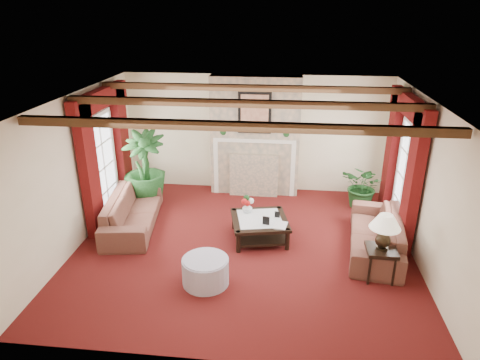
# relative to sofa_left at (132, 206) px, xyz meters

# --- Properties ---
(floor) EXTENTS (6.00, 6.00, 0.00)m
(floor) POSITION_rel_sofa_left_xyz_m (2.26, -0.56, -0.43)
(floor) COLOR #450D0C
(floor) RESTS_ON ground
(ceiling) EXTENTS (6.00, 6.00, 0.00)m
(ceiling) POSITION_rel_sofa_left_xyz_m (2.26, -0.56, 2.27)
(ceiling) COLOR white
(ceiling) RESTS_ON floor
(back_wall) EXTENTS (6.00, 0.02, 2.70)m
(back_wall) POSITION_rel_sofa_left_xyz_m (2.26, 2.19, 0.92)
(back_wall) COLOR beige
(back_wall) RESTS_ON ground
(left_wall) EXTENTS (0.02, 5.50, 2.70)m
(left_wall) POSITION_rel_sofa_left_xyz_m (-0.74, -0.56, 0.92)
(left_wall) COLOR beige
(left_wall) RESTS_ON ground
(right_wall) EXTENTS (0.02, 5.50, 2.70)m
(right_wall) POSITION_rel_sofa_left_xyz_m (5.26, -0.56, 0.92)
(right_wall) COLOR beige
(right_wall) RESTS_ON ground
(ceiling_beams) EXTENTS (6.00, 3.00, 0.12)m
(ceiling_beams) POSITION_rel_sofa_left_xyz_m (2.26, -0.56, 2.21)
(ceiling_beams) COLOR #3D2513
(ceiling_beams) RESTS_ON ceiling
(fireplace) EXTENTS (2.00, 0.52, 2.70)m
(fireplace) POSITION_rel_sofa_left_xyz_m (2.26, 1.99, 2.27)
(fireplace) COLOR tan
(fireplace) RESTS_ON ground
(french_door_left) EXTENTS (0.10, 1.10, 2.16)m
(french_door_left) POSITION_rel_sofa_left_xyz_m (-0.71, 0.44, 1.70)
(french_door_left) COLOR white
(french_door_left) RESTS_ON ground
(french_door_right) EXTENTS (0.10, 1.10, 2.16)m
(french_door_right) POSITION_rel_sofa_left_xyz_m (5.23, 0.44, 1.70)
(french_door_right) COLOR white
(french_door_right) RESTS_ON ground
(curtains_left) EXTENTS (0.20, 2.40, 2.55)m
(curtains_left) POSITION_rel_sofa_left_xyz_m (-0.60, 0.44, 2.12)
(curtains_left) COLOR #4B0B0A
(curtains_left) RESTS_ON ground
(curtains_right) EXTENTS (0.20, 2.40, 2.55)m
(curtains_right) POSITION_rel_sofa_left_xyz_m (5.12, 0.44, 2.12)
(curtains_right) COLOR #4B0B0A
(curtains_right) RESTS_ON ground
(sofa_left) EXTENTS (2.40, 1.27, 0.87)m
(sofa_left) POSITION_rel_sofa_left_xyz_m (0.00, 0.00, 0.00)
(sofa_left) COLOR #3A101B
(sofa_left) RESTS_ON ground
(sofa_right) EXTENTS (2.36, 1.25, 0.85)m
(sofa_right) POSITION_rel_sofa_left_xyz_m (4.63, -0.37, -0.01)
(sofa_right) COLOR #3A101B
(sofa_right) RESTS_ON ground
(potted_palm) EXTENTS (1.05, 1.72, 0.92)m
(potted_palm) POSITION_rel_sofa_left_xyz_m (-0.07, 1.10, 0.03)
(potted_palm) COLOR black
(potted_palm) RESTS_ON ground
(small_plant) EXTENTS (1.85, 1.86, 0.77)m
(small_plant) POSITION_rel_sofa_left_xyz_m (4.66, 1.36, -0.05)
(small_plant) COLOR black
(small_plant) RESTS_ON ground
(coffee_table) EXTENTS (1.20, 1.20, 0.41)m
(coffee_table) POSITION_rel_sofa_left_xyz_m (2.53, -0.24, -0.23)
(coffee_table) COLOR black
(coffee_table) RESTS_ON ground
(side_table) EXTENTS (0.56, 0.56, 0.55)m
(side_table) POSITION_rel_sofa_left_xyz_m (4.53, -1.30, -0.16)
(side_table) COLOR black
(side_table) RESTS_ON ground
(ottoman) EXTENTS (0.74, 0.74, 0.43)m
(ottoman) POSITION_rel_sofa_left_xyz_m (1.78, -1.73, -0.22)
(ottoman) COLOR #A59EB3
(ottoman) RESTS_ON ground
(table_lamp) EXTENTS (0.48, 0.48, 0.61)m
(table_lamp) POSITION_rel_sofa_left_xyz_m (4.53, -1.30, 0.42)
(table_lamp) COLOR black
(table_lamp) RESTS_ON side_table
(flower_vase) EXTENTS (0.24, 0.25, 0.19)m
(flower_vase) POSITION_rel_sofa_left_xyz_m (2.28, 0.01, 0.08)
(flower_vase) COLOR silver
(flower_vase) RESTS_ON coffee_table
(book) EXTENTS (0.24, 0.10, 0.31)m
(book) POSITION_rel_sofa_left_xyz_m (2.81, -0.46, 0.14)
(book) COLOR black
(book) RESTS_ON coffee_table
(photo_frame_a) EXTENTS (0.13, 0.05, 0.17)m
(photo_frame_a) POSITION_rel_sofa_left_xyz_m (2.66, -0.47, 0.07)
(photo_frame_a) COLOR black
(photo_frame_a) RESTS_ON coffee_table
(photo_frame_b) EXTENTS (0.10, 0.02, 0.13)m
(photo_frame_b) POSITION_rel_sofa_left_xyz_m (2.85, -0.16, 0.05)
(photo_frame_b) COLOR black
(photo_frame_b) RESTS_ON coffee_table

